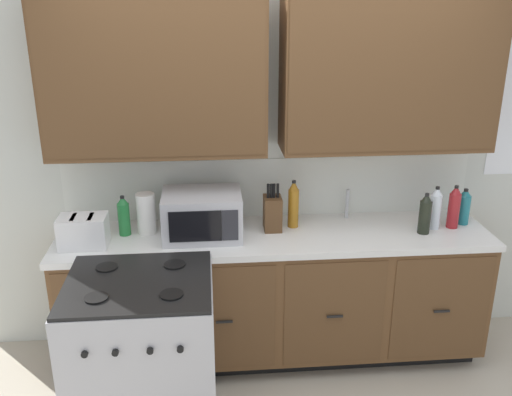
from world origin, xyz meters
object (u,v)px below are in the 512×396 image
at_px(knife_block, 273,213).
at_px(bottle_dark, 425,214).
at_px(bottle_amber, 293,204).
at_px(bottle_green, 124,216).
at_px(stove_range, 144,358).
at_px(microwave, 202,215).
at_px(paper_towel_roll, 146,214).
at_px(bottle_clear, 435,208).
at_px(bottle_red, 454,207).
at_px(bottle_teal, 464,207).
at_px(toaster, 83,231).

relative_size(knife_block, bottle_dark, 1.18).
bearing_deg(bottle_amber, bottle_green, -178.20).
height_order(stove_range, bottle_amber, bottle_amber).
height_order(microwave, bottle_amber, bottle_amber).
height_order(paper_towel_roll, bottle_amber, bottle_amber).
bearing_deg(paper_towel_roll, bottle_clear, -2.63).
bearing_deg(microwave, bottle_dark, -3.26).
height_order(stove_range, knife_block, knife_block).
distance_m(paper_towel_roll, bottle_amber, 0.93).
xyz_separation_m(bottle_dark, bottle_clear, (0.09, 0.07, 0.01)).
xyz_separation_m(microwave, bottle_red, (1.60, -0.01, -0.00)).
bearing_deg(bottle_dark, microwave, 176.74).
relative_size(stove_range, bottle_green, 3.73).
bearing_deg(bottle_red, bottle_green, 178.14).
bearing_deg(bottle_dark, bottle_clear, 37.02).
distance_m(microwave, bottle_dark, 1.38).
relative_size(stove_range, bottle_dark, 3.62).
xyz_separation_m(stove_range, microwave, (0.33, 0.63, 0.57)).
bearing_deg(knife_block, bottle_red, -3.19).
height_order(bottle_clear, bottle_green, bottle_clear).
relative_size(bottle_clear, bottle_teal, 1.17).
bearing_deg(stove_range, bottle_teal, 18.57).
height_order(stove_range, bottle_dark, bottle_dark).
height_order(paper_towel_roll, bottle_dark, bottle_dark).
distance_m(bottle_red, bottle_clear, 0.12).
relative_size(bottle_clear, bottle_amber, 0.90).
xyz_separation_m(paper_towel_roll, bottle_red, (1.95, -0.08, 0.01)).
xyz_separation_m(paper_towel_roll, bottle_clear, (1.82, -0.08, 0.01)).
xyz_separation_m(bottle_dark, bottle_teal, (0.31, 0.13, -0.01)).
xyz_separation_m(stove_range, knife_block, (0.77, 0.69, 0.54)).
distance_m(microwave, paper_towel_roll, 0.36).
relative_size(bottle_green, bottle_amber, 0.82).
relative_size(microwave, toaster, 1.71).
bearing_deg(bottle_clear, bottle_red, 1.08).
height_order(knife_block, bottle_green, knife_block).
relative_size(bottle_red, bottle_amber, 0.90).
xyz_separation_m(microwave, paper_towel_roll, (-0.35, 0.08, -0.01)).
relative_size(paper_towel_roll, bottle_teal, 1.09).
bearing_deg(bottle_green, stove_range, -77.56).
height_order(toaster, bottle_amber, bottle_amber).
height_order(bottle_dark, bottle_clear, bottle_clear).
xyz_separation_m(microwave, bottle_dark, (1.38, -0.08, -0.01)).
bearing_deg(paper_towel_roll, toaster, -154.61).
xyz_separation_m(stove_range, paper_towel_roll, (-0.02, 0.71, 0.56)).
bearing_deg(bottle_dark, knife_block, 171.69).
bearing_deg(bottle_red, knife_block, 176.81).
relative_size(knife_block, bottle_green, 1.22).
xyz_separation_m(microwave, bottle_teal, (1.69, 0.05, -0.02)).
bearing_deg(bottle_clear, stove_range, -160.98).
relative_size(microwave, bottle_green, 1.88).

